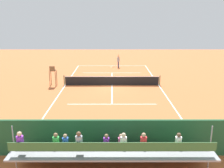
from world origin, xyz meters
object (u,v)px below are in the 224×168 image
Objects in this scene: tennis_racket at (112,67)px; bleacher_stand at (111,152)px; equipment_bag at (148,146)px; courtside_bench at (174,139)px; tennis_net at (112,81)px; umpire_chair at (53,74)px; tennis_ball_near at (113,69)px; tennis_player at (118,60)px.

bleacher_stand is at bearing 90.00° from tennis_racket.
equipment_bag is 1.54× the size of tennis_racket.
tennis_net is at bearing -75.62° from courtside_bench.
tennis_racket is (-6.14, -10.22, -1.30)m from umpire_chair.
courtside_bench is at bearing 98.47° from tennis_racket.
equipment_bag is 13.64× the size of tennis_ball_near.
umpire_chair is 3.65× the size of tennis_racket.
courtside_bench is 23.17m from tennis_player.
tennis_ball_near is (3.21, -21.50, -0.53)m from courtside_bench.
tennis_net is at bearing 84.59° from tennis_player.
tennis_racket is (0.98, -0.20, -1.00)m from tennis_player.
tennis_net is at bearing -81.51° from equipment_bag.
tennis_player is at bearing 168.68° from tennis_racket.
tennis_net is 11.44× the size of equipment_bag.
equipment_bag is (-8.20, 13.14, -1.13)m from umpire_chair.
tennis_net reaches higher than tennis_racket.
bleacher_stand reaches higher than tennis_player.
tennis_player is at bearing -95.41° from tennis_net.
tennis_ball_near is at bearing -81.52° from courtside_bench.
tennis_player is (2.48, -23.03, 0.46)m from courtside_bench.
equipment_bag is (-2.00, 13.40, -0.32)m from tennis_net.
equipment_bag is at bearing 121.97° from umpire_chair.
tennis_net is at bearing 90.32° from tennis_racket.
tennis_ball_near is (-6.40, -8.49, -1.28)m from umpire_chair.
equipment_bag is 21.70m from tennis_ball_near.
tennis_racket is at bearing -81.53° from courtside_bench.
tennis_racket is (0.06, -9.96, -0.49)m from tennis_net.
equipment_bag reaches higher than tennis_ball_near.
tennis_racket is 1.75m from tennis_ball_near.
umpire_chair is 16.19m from courtside_bench.
equipment_bag is 0.47× the size of tennis_player.
umpire_chair is 15.53m from equipment_bag.
bleacher_stand is 5.03× the size of courtside_bench.
tennis_net reaches higher than courtside_bench.
bleacher_stand reaches higher than tennis_racket.
bleacher_stand is 23.59m from tennis_ball_near.
equipment_bag is 23.45m from tennis_racket.
tennis_racket is at bearing -90.00° from bleacher_stand.
equipment_bag is (1.40, 0.13, -0.38)m from courtside_bench.
umpire_chair is at bearing -58.03° from equipment_bag.
courtside_bench is at bearing -149.11° from bleacher_stand.
courtside_bench is 21.74m from tennis_ball_near.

